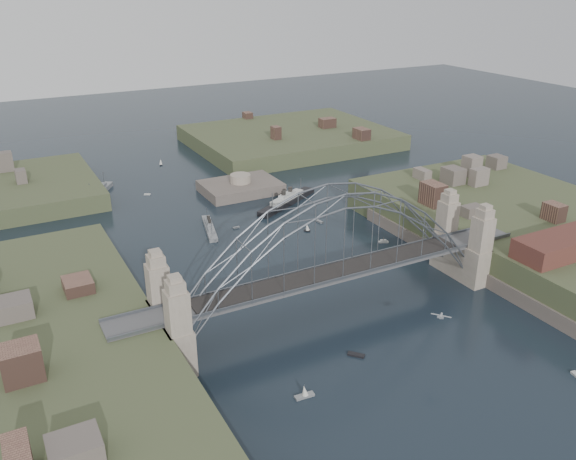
# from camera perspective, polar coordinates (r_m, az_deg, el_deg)

# --- Properties ---
(ground) EXTENTS (500.00, 500.00, 0.00)m
(ground) POSITION_cam_1_polar(r_m,az_deg,el_deg) (114.52, 4.29, -7.76)
(ground) COLOR black
(ground) RESTS_ON ground
(bridge) EXTENTS (84.00, 13.80, 24.60)m
(bridge) POSITION_cam_1_polar(r_m,az_deg,el_deg) (108.68, 4.48, -2.19)
(bridge) COLOR #4F5052
(bridge) RESTS_ON ground
(shore_west) EXTENTS (50.50, 90.00, 12.00)m
(shore_west) POSITION_cam_1_polar(r_m,az_deg,el_deg) (100.15, -25.67, -14.07)
(shore_west) COLOR #40482B
(shore_west) RESTS_ON ground
(shore_east) EXTENTS (50.50, 90.00, 12.00)m
(shore_east) POSITION_cam_1_polar(r_m,az_deg,el_deg) (149.37, 23.29, -1.14)
(shore_east) COLOR #40482B
(shore_east) RESTS_ON ground
(headland_ne) EXTENTS (70.00, 55.00, 9.50)m
(headland_ne) POSITION_cam_1_polar(r_m,az_deg,el_deg) (226.01, 0.19, 8.38)
(headland_ne) COLOR #40482B
(headland_ne) RESTS_ON ground
(fort_island) EXTENTS (22.00, 16.00, 9.40)m
(fort_island) POSITION_cam_1_polar(r_m,az_deg,el_deg) (176.07, -4.54, 3.54)
(fort_island) COLOR #594E46
(fort_island) RESTS_ON ground
(wharf_shed) EXTENTS (20.00, 8.00, 4.00)m
(wharf_shed) POSITION_cam_1_polar(r_m,az_deg,el_deg) (128.75, 24.75, -1.32)
(wharf_shed) COLOR #592D26
(wharf_shed) RESTS_ON shore_east
(naval_cruiser_near) EXTENTS (5.67, 15.55, 4.65)m
(naval_cruiser_near) POSITION_cam_1_polar(r_m,az_deg,el_deg) (149.93, -7.53, 0.23)
(naval_cruiser_near) COLOR gray
(naval_cruiser_near) RESTS_ON ground
(naval_cruiser_far) EXTENTS (11.54, 16.06, 5.93)m
(naval_cruiser_far) POSITION_cam_1_polar(r_m,az_deg,el_deg) (180.89, -17.74, 3.45)
(naval_cruiser_far) COLOR gray
(naval_cruiser_far) RESTS_ON ground
(ocean_liner) EXTENTS (22.89, 14.87, 5.99)m
(ocean_liner) POSITION_cam_1_polar(r_m,az_deg,el_deg) (165.82, -0.10, 2.82)
(ocean_liner) COLOR black
(ocean_liner) RESTS_ON ground
(aeroplane) EXTENTS (2.26, 2.68, 0.47)m
(aeroplane) POSITION_cam_1_polar(r_m,az_deg,el_deg) (99.49, 14.44, -7.99)
(aeroplane) COLOR #AAAEB2
(small_boat_a) EXTENTS (2.78, 1.58, 2.38)m
(small_boat_a) POSITION_cam_1_polar(r_m,az_deg,el_deg) (119.49, -5.89, -5.95)
(small_boat_a) COLOR #B8B9B4
(small_boat_a) RESTS_ON ground
(small_boat_b) EXTENTS (1.59, 1.55, 2.38)m
(small_boat_b) POSITION_cam_1_polar(r_m,az_deg,el_deg) (148.03, 1.84, 0.25)
(small_boat_b) COLOR #B8B9B4
(small_boat_b) RESTS_ON ground
(small_boat_c) EXTENTS (2.60, 2.77, 0.45)m
(small_boat_c) POSITION_cam_1_polar(r_m,az_deg,el_deg) (102.71, 6.54, -11.81)
(small_boat_c) COLOR #B8B9B4
(small_boat_c) RESTS_ON ground
(small_boat_d) EXTENTS (1.11, 2.55, 0.45)m
(small_boat_d) POSITION_cam_1_polar(r_m,az_deg,el_deg) (153.99, 3.01, 0.82)
(small_boat_d) COLOR #B8B9B4
(small_boat_d) RESTS_ON ground
(small_boat_e) EXTENTS (1.82, 3.82, 1.43)m
(small_boat_e) POSITION_cam_1_polar(r_m,az_deg,el_deg) (148.16, -17.02, -1.12)
(small_boat_e) COLOR #B8B9B4
(small_boat_e) RESTS_ON ground
(small_boat_f) EXTENTS (1.71, 0.57, 0.45)m
(small_boat_f) POSITION_cam_1_polar(r_m,az_deg,el_deg) (150.64, -4.98, 0.23)
(small_boat_f) COLOR #B8B9B4
(small_boat_f) RESTS_ON ground
(small_boat_h) EXTENTS (1.86, 1.41, 0.45)m
(small_boat_h) POSITION_cam_1_polar(r_m,az_deg,el_deg) (177.76, -13.33, 3.34)
(small_boat_h) COLOR #B8B9B4
(small_boat_h) RESTS_ON ground
(small_boat_i) EXTENTS (2.48, 1.72, 1.43)m
(small_boat_i) POSITION_cam_1_polar(r_m,az_deg,el_deg) (143.76, 9.12, -1.10)
(small_boat_i) COLOR #B8B9B4
(small_boat_i) RESTS_ON ground
(small_boat_j) EXTENTS (3.16, 1.22, 2.38)m
(small_boat_j) POSITION_cam_1_polar(r_m,az_deg,el_deg) (93.26, 1.58, -15.34)
(small_boat_j) COLOR #B8B9B4
(small_boat_j) RESTS_ON ground
(small_boat_k) EXTENTS (1.43, 1.75, 2.38)m
(small_boat_k) POSITION_cam_1_polar(r_m,az_deg,el_deg) (205.04, -12.09, 6.36)
(small_boat_k) COLOR #B8B9B4
(small_boat_k) RESTS_ON ground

